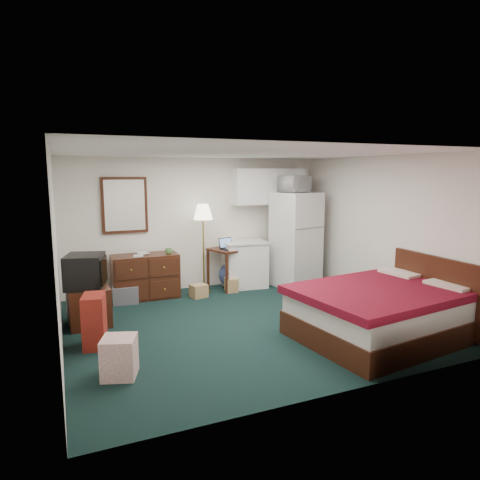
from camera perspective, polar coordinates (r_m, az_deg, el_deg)
name	(u,v)px	position (r m, az deg, el deg)	size (l,w,h in m)	color
floor	(244,323)	(6.50, 0.49, -11.04)	(5.00, 4.50, 0.01)	black
ceiling	(244,153)	(6.11, 0.52, 11.56)	(5.00, 4.50, 0.01)	white
walls	(244,241)	(6.18, 0.51, -0.10)	(5.01, 4.51, 2.50)	white
mirror	(125,205)	(7.91, -15.14, 4.51)	(0.80, 0.06, 1.00)	white
upper_cabinets	(269,186)	(8.61, 3.84, 7.14)	(1.50, 0.35, 0.70)	white
headboard	(435,291)	(6.78, 24.52, -6.15)	(0.06, 1.56, 1.00)	#32190F
dresser	(145,276)	(7.83, -12.51, -4.76)	(1.15, 0.52, 0.79)	#32190F
floor_lamp	(203,249)	(7.96, -4.89, -1.17)	(0.36, 0.36, 1.65)	#B59637
desk	(228,268)	(8.29, -1.58, -3.79)	(0.62, 0.62, 0.78)	#32190F
exercise_ball	(231,275)	(8.38, -1.15, -4.66)	(0.50, 0.50, 0.50)	navy
kitchen_counter	(245,265)	(8.39, 0.62, -3.32)	(0.80, 0.61, 0.87)	white
fridge	(296,240)	(8.44, 7.45, 0.05)	(0.76, 0.76, 1.85)	silver
bed	(380,313)	(6.17, 18.15, -9.26)	(2.14, 1.67, 0.68)	#61060C
tv_stand	(89,306)	(6.74, -19.52, -8.27)	(0.57, 0.62, 0.57)	#32190F
suitcase	(94,321)	(5.88, -18.84, -10.18)	(0.26, 0.42, 0.69)	maroon
retail_box	(119,357)	(5.04, -15.79, -14.79)	(0.36, 0.36, 0.45)	white
file_bin	(125,294)	(7.67, -15.05, -7.03)	(0.43, 0.32, 0.30)	slate
cardboard_box_a	(199,291)	(7.78, -5.53, -6.77)	(0.28, 0.23, 0.23)	olive
cardboard_box_b	(231,285)	(8.10, -1.18, -6.01)	(0.22, 0.26, 0.26)	olive
laptop	(229,244)	(8.12, -1.50, -0.52)	(0.30, 0.24, 0.20)	black
crt_tv	(85,271)	(6.60, -19.96, -3.91)	(0.53, 0.57, 0.49)	black
microwave	(295,182)	(8.32, 7.31, 7.67)	(0.58, 0.32, 0.39)	silver
book_a	(133,250)	(7.60, -14.05, -1.35)	(0.16, 0.02, 0.22)	olive
book_b	(137,248)	(7.78, -13.52, -0.99)	(0.18, 0.02, 0.25)	olive
mug	(169,250)	(7.71, -9.51, -1.39)	(0.13, 0.10, 0.13)	#528941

